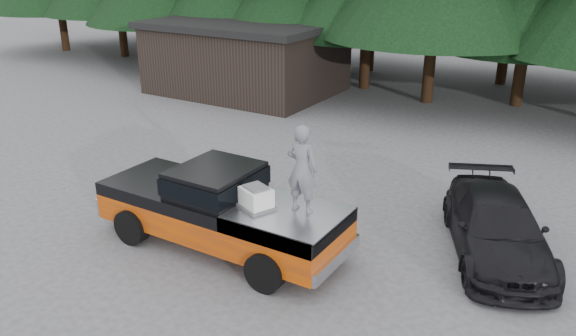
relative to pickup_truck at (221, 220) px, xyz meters
The scene contains 7 objects.
ground 1.16m from the pickup_truck, 38.38° to the left, with size 120.00×120.00×0.00m, color #4A4A4C.
pickup_truck is the anchor object (origin of this frame).
truck_cab 0.97m from the pickup_truck, behind, with size 1.66×1.90×0.59m, color black.
air_compressor 1.44m from the pickup_truck, 10.13° to the right, with size 0.62×0.52×0.43m, color white.
man_on_bed 2.57m from the pickup_truck, ahead, with size 0.68×0.45×1.86m, color slate.
parked_car 6.13m from the pickup_truck, 28.25° to the left, with size 1.88×4.62×1.34m, color black.
utility_building 15.09m from the pickup_truck, 123.26° to the left, with size 8.40×6.40×3.30m.
Camera 1 is at (6.51, -9.49, 6.40)m, focal length 35.00 mm.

